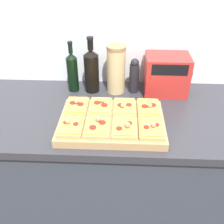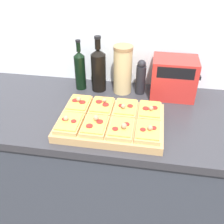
{
  "view_description": "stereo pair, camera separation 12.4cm",
  "coord_description": "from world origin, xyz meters",
  "px_view_note": "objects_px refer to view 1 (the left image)",
  "views": [
    {
      "loc": [
        0.12,
        -0.8,
        1.66
      ],
      "look_at": [
        0.08,
        0.22,
        0.96
      ],
      "focal_mm": 42.0,
      "sensor_mm": 36.0,
      "label": 1
    },
    {
      "loc": [
        0.25,
        -0.79,
        1.66
      ],
      "look_at": [
        0.08,
        0.22,
        0.96
      ],
      "focal_mm": 42.0,
      "sensor_mm": 36.0,
      "label": 2
    }
  ],
  "objects_px": {
    "grain_jar_tall": "(116,69)",
    "pepper_mill": "(134,76)",
    "wine_bottle": "(91,70)",
    "cutting_board": "(112,122)",
    "olive_oil_bottle": "(72,71)",
    "toaster_oven": "(166,75)"
  },
  "relations": [
    {
      "from": "grain_jar_tall",
      "to": "pepper_mill",
      "type": "relative_size",
      "value": 1.35
    },
    {
      "from": "wine_bottle",
      "to": "pepper_mill",
      "type": "xyz_separation_m",
      "value": [
        0.24,
        0.0,
        -0.03
      ]
    },
    {
      "from": "pepper_mill",
      "to": "grain_jar_tall",
      "type": "bearing_deg",
      "value": -180.0
    },
    {
      "from": "cutting_board",
      "to": "pepper_mill",
      "type": "relative_size",
      "value": 2.43
    },
    {
      "from": "olive_oil_bottle",
      "to": "toaster_oven",
      "type": "relative_size",
      "value": 1.11
    },
    {
      "from": "wine_bottle",
      "to": "toaster_oven",
      "type": "relative_size",
      "value": 1.22
    },
    {
      "from": "grain_jar_tall",
      "to": "toaster_oven",
      "type": "distance_m",
      "value": 0.28
    },
    {
      "from": "cutting_board",
      "to": "pepper_mill",
      "type": "xyz_separation_m",
      "value": [
        0.11,
        0.34,
        0.08
      ]
    },
    {
      "from": "cutting_board",
      "to": "toaster_oven",
      "type": "distance_m",
      "value": 0.45
    },
    {
      "from": "wine_bottle",
      "to": "toaster_oven",
      "type": "bearing_deg",
      "value": -0.12
    },
    {
      "from": "pepper_mill",
      "to": "cutting_board",
      "type": "bearing_deg",
      "value": -108.14
    },
    {
      "from": "cutting_board",
      "to": "grain_jar_tall",
      "type": "height_order",
      "value": "grain_jar_tall"
    },
    {
      "from": "cutting_board",
      "to": "grain_jar_tall",
      "type": "bearing_deg",
      "value": 88.53
    },
    {
      "from": "cutting_board",
      "to": "grain_jar_tall",
      "type": "distance_m",
      "value": 0.36
    },
    {
      "from": "grain_jar_tall",
      "to": "toaster_oven",
      "type": "xyz_separation_m",
      "value": [
        0.28,
        -0.0,
        -0.03
      ]
    },
    {
      "from": "wine_bottle",
      "to": "cutting_board",
      "type": "bearing_deg",
      "value": -69.18
    },
    {
      "from": "cutting_board",
      "to": "olive_oil_bottle",
      "type": "distance_m",
      "value": 0.42
    },
    {
      "from": "olive_oil_bottle",
      "to": "grain_jar_tall",
      "type": "distance_m",
      "value": 0.25
    },
    {
      "from": "pepper_mill",
      "to": "toaster_oven",
      "type": "bearing_deg",
      "value": -0.27
    },
    {
      "from": "olive_oil_bottle",
      "to": "grain_jar_tall",
      "type": "relative_size",
      "value": 1.07
    },
    {
      "from": "wine_bottle",
      "to": "grain_jar_tall",
      "type": "distance_m",
      "value": 0.14
    },
    {
      "from": "olive_oil_bottle",
      "to": "wine_bottle",
      "type": "height_order",
      "value": "wine_bottle"
    }
  ]
}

